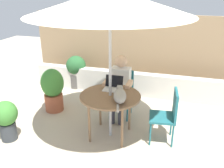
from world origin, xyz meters
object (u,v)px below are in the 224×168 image
object	(u,v)px
chair_occupied	(122,90)
person_seated	(120,84)
potted_plant_near_fence	(53,89)
patio_umbrella	(110,2)
potted_plant_by_chair	(76,70)
patio_table	(110,99)
cat	(120,95)
chair_empty	(168,113)
laptop	(113,85)
potted_plant_corner	(6,118)

from	to	relation	value
chair_occupied	person_seated	distance (m)	0.23
chair_occupied	potted_plant_near_fence	world-z (taller)	chair_occupied
patio_umbrella	potted_plant_by_chair	bearing A→B (deg)	127.95
chair_occupied	person_seated	bearing A→B (deg)	-90.00
patio_table	potted_plant_by_chair	distance (m)	2.30
cat	chair_empty	bearing A→B (deg)	19.00
patio_table	patio_umbrella	distance (m)	1.46
laptop	potted_plant_by_chair	xyz separation A→B (m)	(-1.38, 1.54, -0.38)
person_seated	potted_plant_by_chair	bearing A→B (deg)	139.81
patio_umbrella	potted_plant_by_chair	xyz separation A→B (m)	(-1.41, 1.80, -1.71)
chair_occupied	chair_empty	bearing A→B (deg)	-36.04
potted_plant_near_fence	potted_plant_corner	distance (m)	1.14
potted_plant_by_chair	potted_plant_near_fence	bearing A→B (deg)	-87.17
chair_empty	cat	world-z (taller)	cat
chair_empty	potted_plant_near_fence	distance (m)	2.30
potted_plant_by_chair	person_seated	bearing A→B (deg)	-40.19
potted_plant_near_fence	potted_plant_corner	world-z (taller)	potted_plant_near_fence
chair_occupied	potted_plant_by_chair	bearing A→B (deg)	143.75
potted_plant_near_fence	potted_plant_corner	xyz separation A→B (m)	(-0.22, -1.12, -0.07)
patio_table	laptop	bearing A→B (deg)	94.78
patio_table	potted_plant_corner	distance (m)	1.69
chair_occupied	potted_plant_corner	bearing A→B (deg)	-139.39
cat	person_seated	bearing A→B (deg)	104.24
patio_umbrella	person_seated	bearing A→B (deg)	90.00
patio_umbrella	chair_occupied	distance (m)	1.80
chair_occupied	chair_empty	world-z (taller)	same
patio_table	patio_umbrella	bearing A→B (deg)	0.00
laptop	cat	xyz separation A→B (m)	(0.21, -0.40, 0.02)
chair_occupied	laptop	world-z (taller)	laptop
person_seated	potted_plant_corner	size ratio (longest dim) A/B	1.79
laptop	potted_plant_near_fence	distance (m)	1.40
chair_occupied	cat	distance (m)	0.98
patio_umbrella	cat	xyz separation A→B (m)	(0.19, -0.14, -1.31)
potted_plant_corner	chair_empty	bearing A→B (deg)	15.33
person_seated	chair_empty	bearing A→B (deg)	-29.02
laptop	potted_plant_by_chair	size ratio (longest dim) A/B	0.38
cat	potted_plant_corner	xyz separation A→B (m)	(-1.75, -0.43, -0.43)
patio_table	potted_plant_corner	bearing A→B (deg)	-160.05
chair_occupied	potted_plant_corner	distance (m)	2.06
patio_umbrella	potted_plant_by_chair	size ratio (longest dim) A/B	2.99
patio_table	chair_occupied	size ratio (longest dim) A/B	1.10
potted_plant_corner	laptop	bearing A→B (deg)	28.29
patio_table	laptop	world-z (taller)	laptop
laptop	potted_plant_corner	size ratio (longest dim) A/B	0.44
person_seated	cat	size ratio (longest dim) A/B	1.89
patio_umbrella	chair_empty	xyz separation A→B (m)	(0.91, 0.11, -1.63)
patio_table	chair_occupied	distance (m)	0.79
potted_plant_near_fence	chair_empty	bearing A→B (deg)	-11.01
person_seated	laptop	world-z (taller)	person_seated
patio_table	potted_plant_near_fence	bearing A→B (deg)	157.79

